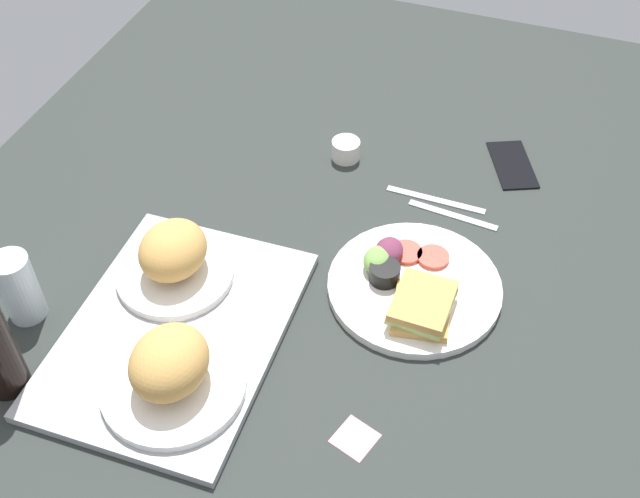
# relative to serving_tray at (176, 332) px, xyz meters

# --- Properties ---
(ground_plane) EXTENTS (1.90, 1.50, 0.03)m
(ground_plane) POSITION_rel_serving_tray_xyz_m (0.20, -0.20, -0.02)
(ground_plane) COLOR #282D2B
(serving_tray) EXTENTS (0.46, 0.34, 0.02)m
(serving_tray) POSITION_rel_serving_tray_xyz_m (0.00, 0.00, 0.00)
(serving_tray) COLOR #9EA0A3
(serving_tray) RESTS_ON ground_plane
(bread_plate_near) EXTENTS (0.22, 0.22, 0.10)m
(bread_plate_near) POSITION_rel_serving_tray_xyz_m (-0.10, -0.05, 0.05)
(bread_plate_near) COLOR white
(bread_plate_near) RESTS_ON serving_tray
(bread_plate_far) EXTENTS (0.20, 0.20, 0.10)m
(bread_plate_far) POSITION_rel_serving_tray_xyz_m (0.11, 0.05, 0.05)
(bread_plate_far) COLOR white
(bread_plate_far) RESTS_ON serving_tray
(plate_with_salad) EXTENTS (0.29, 0.29, 0.05)m
(plate_with_salad) POSITION_rel_serving_tray_xyz_m (0.22, -0.33, 0.01)
(plate_with_salad) COLOR white
(plate_with_salad) RESTS_ON ground_plane
(drinking_glass) EXTENTS (0.06, 0.06, 0.13)m
(drinking_glass) POSITION_rel_serving_tray_xyz_m (-0.04, 0.25, 0.06)
(drinking_glass) COLOR silver
(drinking_glass) RESTS_ON ground_plane
(espresso_cup) EXTENTS (0.06, 0.06, 0.04)m
(espresso_cup) POSITION_rel_serving_tray_xyz_m (0.51, -0.11, 0.01)
(espresso_cup) COLOR silver
(espresso_cup) RESTS_ON ground_plane
(fork) EXTENTS (0.03, 0.17, 0.01)m
(fork) POSITION_rel_serving_tray_xyz_m (0.42, -0.35, -0.01)
(fork) COLOR #B7B7BC
(fork) RESTS_ON ground_plane
(knife) EXTENTS (0.02, 0.19, 0.01)m
(knife) POSITION_rel_serving_tray_xyz_m (0.45, -0.31, -0.01)
(knife) COLOR #B7B7BC
(knife) RESTS_ON ground_plane
(cell_phone) EXTENTS (0.16, 0.13, 0.01)m
(cell_phone) POSITION_rel_serving_tray_xyz_m (0.60, -0.43, -0.00)
(cell_phone) COLOR black
(cell_phone) RESTS_ON ground_plane
(sticky_note) EXTENTS (0.07, 0.07, 0.00)m
(sticky_note) POSITION_rel_serving_tray_xyz_m (-0.08, -0.33, -0.01)
(sticky_note) COLOR pink
(sticky_note) RESTS_ON ground_plane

